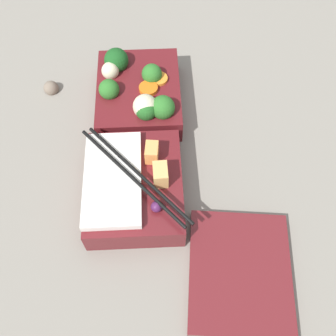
{
  "coord_description": "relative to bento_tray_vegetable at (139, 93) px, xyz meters",
  "views": [
    {
      "loc": [
        0.36,
        0.03,
        0.53
      ],
      "look_at": [
        0.07,
        0.04,
        0.04
      ],
      "focal_mm": 42.0,
      "sensor_mm": 36.0,
      "label": 1
    }
  ],
  "objects": [
    {
      "name": "pebble_1",
      "position": [
        -0.04,
        -0.16,
        -0.02
      ],
      "size": [
        0.03,
        0.03,
        0.03
      ],
      "primitive_type": "sphere",
      "color": "#7A6B5B",
      "rests_on": "ground_plane"
    },
    {
      "name": "ground_plane",
      "position": [
        0.09,
        -0.0,
        -0.03
      ],
      "size": [
        3.0,
        3.0,
        0.0
      ],
      "primitive_type": "plane",
      "color": "gray"
    },
    {
      "name": "bento_lid",
      "position": [
        0.3,
        0.13,
        -0.02
      ],
      "size": [
        0.18,
        0.15,
        0.01
      ],
      "primitive_type": "cube",
      "rotation": [
        0.0,
        0.0,
        -0.11
      ],
      "color": "maroon",
      "rests_on": "ground_plane"
    },
    {
      "name": "bento_tray_vegetable",
      "position": [
        0.0,
        0.0,
        0.0
      ],
      "size": [
        0.17,
        0.14,
        0.08
      ],
      "color": "maroon",
      "rests_on": "ground_plane"
    },
    {
      "name": "bento_tray_rice",
      "position": [
        0.18,
        -0.01,
        -0.0
      ],
      "size": [
        0.17,
        0.15,
        0.07
      ],
      "color": "maroon",
      "rests_on": "ground_plane"
    }
  ]
}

